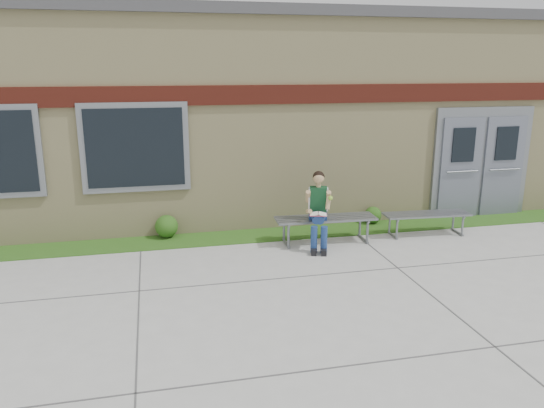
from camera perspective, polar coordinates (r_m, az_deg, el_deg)
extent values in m
plane|color=#9E9E99|center=(7.91, 8.38, -8.73)|extent=(80.00, 80.00, 0.00)
cube|color=#1B4A13|center=(10.21, 3.15, -3.07)|extent=(16.00, 0.80, 0.02)
cube|color=beige|center=(13.08, -0.86, 9.77)|extent=(16.00, 6.00, 4.00)
cube|color=#3F3F42|center=(13.06, -0.90, 18.99)|extent=(16.20, 6.20, 0.20)
cube|color=maroon|center=(10.10, 2.78, 11.71)|extent=(16.00, 0.06, 0.35)
cube|color=slate|center=(9.81, -14.50, 5.89)|extent=(1.90, 0.08, 1.60)
cube|color=black|center=(9.77, -14.50, 5.86)|extent=(1.70, 0.04, 1.40)
cube|color=slate|center=(11.96, 21.55, 4.17)|extent=(2.20, 0.08, 2.30)
cube|color=slate|center=(11.66, 19.60, 3.60)|extent=(0.92, 0.06, 2.10)
cube|color=slate|center=(12.22, 23.58, 3.70)|extent=(0.92, 0.06, 2.10)
cube|color=slate|center=(9.59, 5.79, -1.54)|extent=(1.84, 0.59, 0.04)
cube|color=slate|center=(9.46, 1.57, -3.25)|extent=(0.07, 0.51, 0.41)
cube|color=slate|center=(9.91, 9.75, -2.63)|extent=(0.07, 0.51, 0.41)
cube|color=slate|center=(10.40, 16.29, -1.05)|extent=(1.65, 0.56, 0.03)
cube|color=slate|center=(10.17, 12.99, -2.49)|extent=(0.07, 0.45, 0.37)
cube|color=slate|center=(10.79, 19.24, -1.95)|extent=(0.07, 0.45, 0.37)
cube|color=navy|center=(9.47, 4.95, -1.14)|extent=(0.37, 0.31, 0.15)
cube|color=#0E341B|center=(9.38, 4.99, 0.55)|extent=(0.34, 0.27, 0.43)
sphere|color=tan|center=(9.28, 5.05, 2.79)|extent=(0.25, 0.25, 0.20)
sphere|color=black|center=(9.30, 5.05, 2.93)|extent=(0.26, 0.26, 0.21)
cylinder|color=navy|center=(9.23, 4.45, -1.44)|extent=(0.25, 0.42, 0.14)
cylinder|color=navy|center=(9.23, 5.50, -1.45)|extent=(0.25, 0.42, 0.14)
cylinder|color=navy|center=(9.11, 4.53, -3.83)|extent=(0.11, 0.11, 0.47)
cylinder|color=navy|center=(9.11, 5.60, -3.85)|extent=(0.11, 0.11, 0.47)
cube|color=black|center=(9.11, 4.51, -5.09)|extent=(0.16, 0.26, 0.09)
cube|color=black|center=(9.11, 5.58, -5.10)|extent=(0.16, 0.26, 0.09)
cylinder|color=tan|center=(9.31, 3.90, 0.82)|extent=(0.14, 0.23, 0.25)
cylinder|color=tan|center=(9.31, 6.11, 0.78)|extent=(0.14, 0.23, 0.25)
cube|color=white|center=(9.09, 5.00, -1.07)|extent=(0.34, 0.28, 0.01)
cube|color=#C34964|center=(9.10, 5.00, -1.14)|extent=(0.34, 0.29, 0.01)
sphere|color=#93CE37|center=(9.18, 6.31, 0.63)|extent=(0.08, 0.08, 0.08)
sphere|color=#1B4A13|center=(10.02, -11.27, -2.37)|extent=(0.42, 0.42, 0.42)
sphere|color=#1B4A13|center=(10.91, 10.81, -1.17)|extent=(0.34, 0.34, 0.34)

